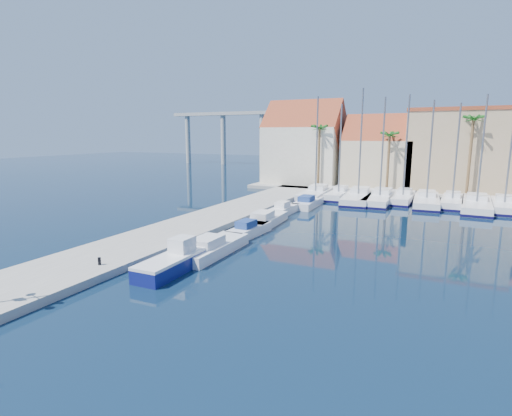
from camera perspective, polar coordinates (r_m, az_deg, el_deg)
The scene contains 26 objects.
ground at distance 21.70m, azimuth -9.48°, elevation -12.69°, with size 260.00×260.00×0.00m, color black.
quay_west at distance 37.12m, azimuth -8.85°, elevation -2.43°, with size 6.00×77.00×0.50m, color gray.
shore_north at distance 64.73m, azimuth 24.11°, elevation 2.30°, with size 54.00×16.00×0.50m, color gray.
bollard at distance 26.76m, azimuth -21.47°, elevation -7.09°, with size 0.19×0.19×0.48m, color black.
fishing_boat at distance 25.73m, azimuth -11.69°, elevation -7.45°, with size 1.99×5.67×1.97m.
motorboat_west_0 at distance 28.87m, azimuth -6.31°, elevation -5.61°, with size 2.36×7.10×1.40m.
motorboat_west_1 at distance 33.86m, azimuth -1.04°, elevation -3.12°, with size 1.96×5.24×1.40m.
motorboat_west_2 at distance 37.67m, azimuth 1.29°, elevation -1.71°, with size 2.54×6.97×1.40m.
motorboat_west_3 at distance 43.13m, azimuth 4.03°, elevation -0.16°, with size 1.78×5.08×1.40m.
motorboat_west_4 at distance 47.56m, azimuth 7.40°, elevation 0.78°, with size 2.24×6.55×1.40m.
sailboat_0 at distance 54.73m, azimuth 8.65°, elevation 2.10°, with size 3.55×11.20×13.24m.
sailboat_1 at distance 54.45m, azimuth 11.82°, elevation 1.99°, with size 2.21×8.21×12.26m.
sailboat_2 at distance 53.06m, azimuth 14.48°, elevation 1.62°, with size 4.09×12.15×13.98m.
sailboat_3 at distance 52.74m, azimuth 17.37°, elevation 1.41°, with size 3.10×11.57×12.85m.
sailboat_4 at distance 53.77m, azimuth 20.31°, elevation 1.45°, with size 2.70×8.97×13.17m.
sailboat_5 at distance 52.63m, azimuth 23.17°, elevation 1.02°, with size 3.37×10.88×12.34m.
sailboat_6 at distance 53.21m, azimuth 26.24°, elevation 0.90°, with size 2.68×8.98×11.98m.
sailboat_7 at distance 52.21m, azimuth 28.96°, elevation 0.47°, with size 3.49×11.62×12.74m.
sailboat_8 at distance 53.00m, azimuth 31.90°, elevation 0.37°, with size 2.77×9.16×13.11m.
building_0 at distance 66.83m, azimuth 6.94°, elevation 8.78°, with size 12.30×9.00×13.50m.
building_1 at distance 64.00m, azimuth 17.21°, elevation 7.21°, with size 10.30×8.00×11.00m.
building_2 at distance 64.23m, azimuth 27.21°, elevation 7.39°, with size 14.20×10.20×11.50m.
palm_0 at distance 60.81m, azimuth 9.07°, elevation 10.96°, with size 2.60×2.60×10.15m.
palm_1 at distance 58.69m, azimuth 18.55°, elevation 9.65°, with size 2.60×2.60×9.15m.
palm_2 at distance 58.24m, azimuth 28.62°, elevation 10.78°, with size 2.60×2.60×11.15m.
viaduct at distance 110.54m, azimuth -1.55°, elevation 11.45°, with size 48.00×2.20×14.45m.
Camera 1 is at (11.70, -16.18, 8.51)m, focal length 28.00 mm.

